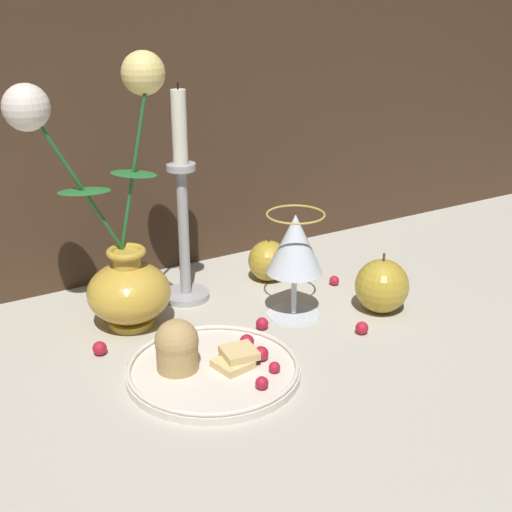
% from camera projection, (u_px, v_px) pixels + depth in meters
% --- Properties ---
extents(ground_plane, '(2.40, 2.40, 0.00)m').
position_uv_depth(ground_plane, '(234.00, 331.00, 1.02)').
color(ground_plane, '#B7B2A3').
rests_on(ground_plane, ground).
extents(vase, '(0.22, 0.12, 0.38)m').
position_uv_depth(vase, '(120.00, 247.00, 0.99)').
color(vase, gold).
rests_on(vase, ground_plane).
extents(plate_with_pastries, '(0.22, 0.22, 0.08)m').
position_uv_depth(plate_with_pastries, '(206.00, 363.00, 0.90)').
color(plate_with_pastries, silver).
rests_on(plate_with_pastries, ground_plane).
extents(wine_glass, '(0.09, 0.09, 0.16)m').
position_uv_depth(wine_glass, '(297.00, 249.00, 1.03)').
color(wine_glass, silver).
rests_on(wine_glass, ground_plane).
extents(candlestick, '(0.07, 0.07, 0.33)m').
position_uv_depth(candlestick, '(183.00, 216.00, 1.07)').
color(candlestick, '#A3A3A8').
rests_on(candlestick, ground_plane).
extents(apple_beside_vase, '(0.07, 0.07, 0.08)m').
position_uv_depth(apple_beside_vase, '(268.00, 261.00, 1.18)').
color(apple_beside_vase, '#B2932D').
rests_on(apple_beside_vase, ground_plane).
extents(apple_near_glass, '(0.08, 0.08, 0.09)m').
position_uv_depth(apple_near_glass, '(382.00, 286.00, 1.07)').
color(apple_near_glass, '#B2932D').
rests_on(apple_near_glass, ground_plane).
extents(berry_near_plate, '(0.02, 0.02, 0.02)m').
position_uv_depth(berry_near_plate, '(262.00, 324.00, 1.02)').
color(berry_near_plate, '#AD192D').
rests_on(berry_near_plate, ground_plane).
extents(berry_front_center, '(0.02, 0.02, 0.02)m').
position_uv_depth(berry_front_center, '(100.00, 348.00, 0.95)').
color(berry_front_center, '#AD192D').
rests_on(berry_front_center, ground_plane).
extents(berry_by_glass_stem, '(0.02, 0.02, 0.02)m').
position_uv_depth(berry_by_glass_stem, '(362.00, 328.00, 1.01)').
color(berry_by_glass_stem, '#AD192D').
rests_on(berry_by_glass_stem, ground_plane).
extents(berry_under_candlestick, '(0.02, 0.02, 0.02)m').
position_uv_depth(berry_under_candlestick, '(334.00, 280.00, 1.17)').
color(berry_under_candlestick, '#AD192D').
rests_on(berry_under_candlestick, ground_plane).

